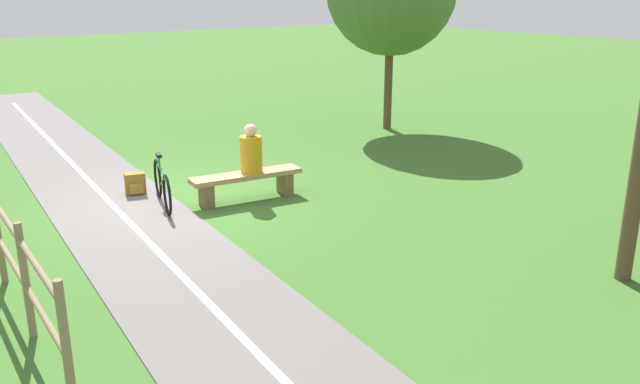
% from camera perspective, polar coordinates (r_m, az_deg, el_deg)
% --- Properties ---
extents(ground_plane, '(80.00, 80.00, 0.00)m').
position_cam_1_polar(ground_plane, '(11.29, -12.92, -0.94)').
color(ground_plane, '#3D6B28').
extents(paved_path, '(5.98, 36.00, 0.02)m').
position_cam_1_polar(paved_path, '(7.44, -8.64, -10.59)').
color(paved_path, '#66605E').
rests_on(paved_path, ground_plane).
extents(path_centre_line, '(3.63, 31.82, 0.00)m').
position_cam_1_polar(path_centre_line, '(7.43, -8.64, -10.52)').
color(path_centre_line, silver).
rests_on(path_centre_line, paved_path).
extents(bench, '(1.96, 0.68, 0.47)m').
position_cam_1_polar(bench, '(11.14, -6.39, 0.95)').
color(bench, '#A88456').
rests_on(bench, ground_plane).
extents(person_seated, '(0.42, 0.42, 0.83)m').
position_cam_1_polar(person_seated, '(11.05, -6.00, 3.49)').
color(person_seated, orange).
rests_on(person_seated, bench).
extents(bicycle, '(0.52, 1.63, 0.85)m').
position_cam_1_polar(bicycle, '(11.09, -13.53, 0.59)').
color(bicycle, black).
rests_on(bicycle, ground_plane).
extents(backpack, '(0.38, 0.31, 0.39)m').
position_cam_1_polar(backpack, '(11.84, -15.73, 0.66)').
color(backpack, olive).
rests_on(backpack, ground_plane).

